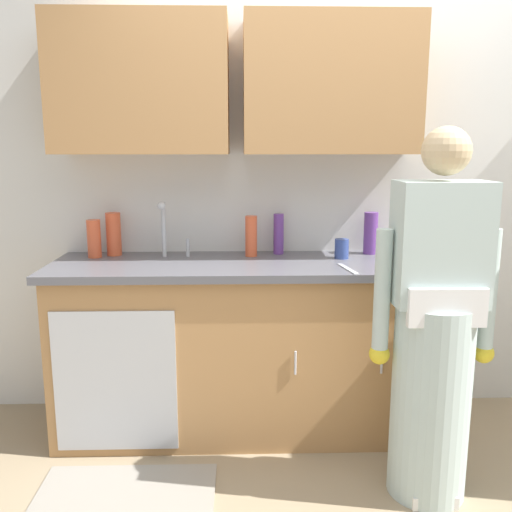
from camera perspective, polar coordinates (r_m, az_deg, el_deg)
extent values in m
plane|color=#998466|center=(2.69, 10.99, -23.77)|extent=(9.00, 9.00, 0.00)
cube|color=silver|center=(3.25, 7.85, 7.83)|extent=(4.80, 0.10, 2.70)
cube|color=#B27F4C|center=(3.04, -11.89, 16.93)|extent=(0.91, 0.34, 0.70)
cube|color=#B27F4C|center=(3.03, 7.74, 17.07)|extent=(0.91, 0.34, 0.70)
cube|color=#B27F4C|center=(3.05, -1.92, -9.66)|extent=(1.90, 0.60, 0.90)
cube|color=#B7BABF|center=(2.85, -14.40, -12.53)|extent=(0.60, 0.01, 0.72)
cylinder|color=silver|center=(2.75, 4.10, -10.99)|extent=(0.01, 0.01, 0.12)
cylinder|color=silver|center=(2.83, 12.91, -10.65)|extent=(0.01, 0.01, 0.12)
cube|color=#595960|center=(2.91, -1.98, -0.98)|extent=(1.96, 0.66, 0.04)
cube|color=#B7BABF|center=(2.94, -9.06, -1.11)|extent=(0.50, 0.36, 0.03)
cylinder|color=#B7BABF|center=(3.06, -9.55, 2.69)|extent=(0.02, 0.02, 0.30)
sphere|color=#B7BABF|center=(2.98, -9.79, 5.18)|extent=(0.04, 0.04, 0.04)
cylinder|color=#B7BABF|center=(3.06, -7.08, 0.86)|extent=(0.02, 0.02, 0.10)
cube|color=white|center=(2.80, 17.23, -21.87)|extent=(0.20, 0.26, 0.06)
cylinder|color=#B2C6C1|center=(2.62, 17.61, -14.06)|extent=(0.34, 0.34, 0.88)
cube|color=#B2C6C1|center=(2.41, 18.58, 1.21)|extent=(0.38, 0.22, 0.52)
sphere|color=tan|center=(2.38, 19.16, 10.26)|extent=(0.20, 0.20, 0.20)
cube|color=white|center=(2.35, 19.22, -5.07)|extent=(0.32, 0.04, 0.16)
cylinder|color=#B2C6C1|center=(2.41, 12.94, -3.76)|extent=(0.07, 0.07, 0.55)
sphere|color=yellow|center=(2.49, 12.67, -9.89)|extent=(0.09, 0.09, 0.09)
cylinder|color=#B2C6C1|center=(2.56, 22.98, -3.47)|extent=(0.07, 0.07, 0.55)
sphere|color=yellow|center=(2.64, 22.52, -9.27)|extent=(0.09, 0.09, 0.09)
cube|color=gray|center=(2.73, -13.50, -23.23)|extent=(0.80, 0.50, 0.01)
cylinder|color=#E05933|center=(3.04, -0.51, 2.07)|extent=(0.07, 0.07, 0.22)
cylinder|color=#66388C|center=(3.11, 2.36, 2.30)|extent=(0.06, 0.06, 0.23)
cylinder|color=#66388C|center=(3.18, 11.80, 2.34)|extent=(0.08, 0.08, 0.24)
cylinder|color=#E05933|center=(3.14, -16.45, 1.73)|extent=(0.07, 0.07, 0.21)
cylinder|color=#E05933|center=(3.17, -14.54, 2.21)|extent=(0.08, 0.08, 0.24)
cylinder|color=#33478C|center=(3.02, 8.87, 0.75)|extent=(0.08, 0.08, 0.11)
cube|color=silver|center=(2.76, 9.56, -1.32)|extent=(0.06, 0.24, 0.01)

